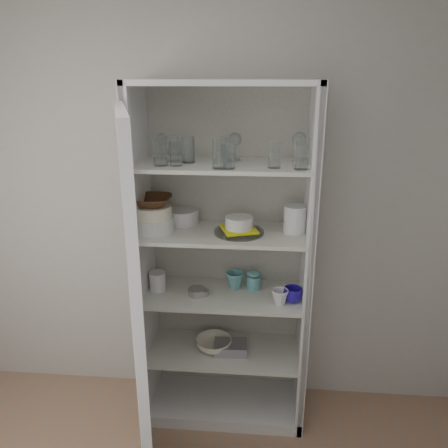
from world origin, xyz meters
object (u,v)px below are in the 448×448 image
Objects in this scene: grey_bowl_stack at (295,219)px; mug_blue at (293,295)px; measuring_cups at (197,292)px; mug_white at (280,297)px; yellow_trivet at (239,229)px; cream_dish at (214,344)px; mug_teal at (235,280)px; tin_box at (230,347)px; plate_stack_front at (153,224)px; goblet_0 at (162,145)px; cream_bowl at (152,211)px; white_canister at (158,281)px; white_ramekin at (239,222)px; cupboard_door at (138,351)px; teal_jar at (253,281)px; plate_stack_back at (182,216)px; pantry_cabinet at (225,276)px; goblet_3 at (299,146)px; goblet_2 at (234,145)px; terracotta_bowl at (152,201)px; glass_platter at (239,232)px; goblet_1 at (235,145)px.

mug_blue is at bearing -87.56° from grey_bowl_stack.
mug_white is at bearing -7.71° from measuring_cups.
yellow_trivet reaches higher than cream_dish.
mug_teal reaches higher than tin_box.
mug_white is at bearing -6.11° from plate_stack_front.
goblet_0 is 0.39m from cream_bowl.
white_canister is at bearing 90.00° from cream_bowl.
plate_stack_front is 1.50× the size of white_ramekin.
cupboard_door is 8.74× the size of cream_dish.
yellow_trivet is (0.50, 0.01, -0.02)m from plate_stack_front.
teal_jar is (0.09, 0.09, -0.37)m from yellow_trivet.
white_ramekin reaches higher than plate_stack_back.
pantry_cabinet reaches higher than goblet_0.
yellow_trivet is at bearing 4.24° from measuring_cups.
goblet_3 is 0.41m from grey_bowl_stack.
teal_jar is (0.55, -0.03, -0.83)m from goblet_0.
teal_jar is (0.59, 0.10, -0.47)m from cream_bowl.
cream_dish is at bearing -19.83° from goblet_0.
mug_white is 0.42× the size of cream_dish.
goblet_3 is at bearing -5.29° from goblet_2.
pantry_cabinet is 0.81m from goblet_2.
goblet_3 is 0.88m from terracotta_bowl.
grey_bowl_stack is (0.82, 0.04, -0.04)m from cream_bowl.
white_canister is (-0.14, -0.13, -0.38)m from plate_stack_back.
plate_stack_front and plate_stack_back have the same top height.
plate_stack_front is (-0.06, 0.62, 0.43)m from cupboard_door.
glass_platter is (0.09, -0.09, 0.33)m from pantry_cabinet.
goblet_0 is 0.93m from mug_teal.
glass_platter is 0.33m from grey_bowl_stack.
mug_white is 0.58m from cream_dish.
mug_teal is at bearing -10.51° from plate_stack_back.
cream_dish is (0.30, -0.11, -1.24)m from goblet_0.
white_canister is (-0.46, -0.10, -0.83)m from goblet_2.
white_canister is (-0.25, 0.04, 0.04)m from measuring_cups.
mug_teal is at bearing -4.03° from goblet_0.
pantry_cabinet is 12.50× the size of goblet_2.
goblet_2 is (0.05, 0.04, 0.80)m from pantry_cabinet.
yellow_trivet is at bearing 151.26° from mug_white.
goblet_1 is at bearing 7.49° from pantry_cabinet.
yellow_trivet is at bearing -71.62° from goblet_1.
terracotta_bowl is 0.52m from white_canister.
terracotta_bowl is 1.01m from cream_dish.
goblet_0 is at bearing 167.58° from mug_teal.
pantry_cabinet is 0.81m from goblet_1.
cupboard_door is 16.97× the size of white_canister.
pantry_cabinet is 0.37m from yellow_trivet.
white_canister is (-0.41, -0.07, -0.02)m from pantry_cabinet.
goblet_0 is 1.00× the size of grey_bowl_stack.
plate_stack_front reaches higher than yellow_trivet.
goblet_3 reaches higher than white_ramekin.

